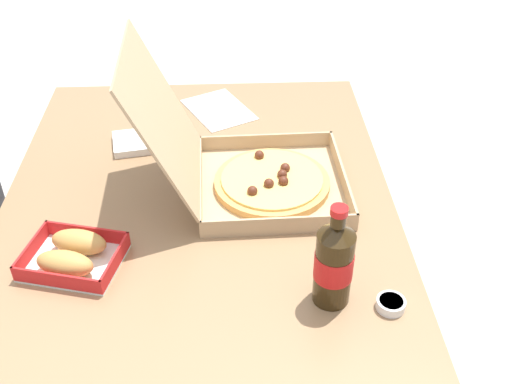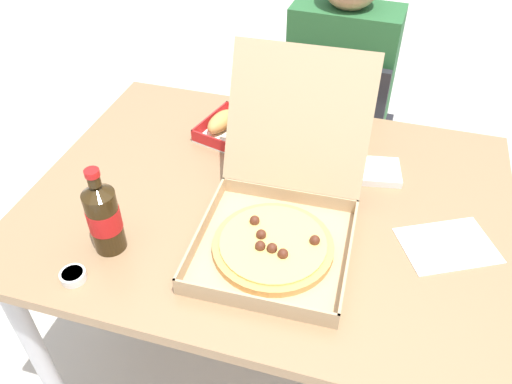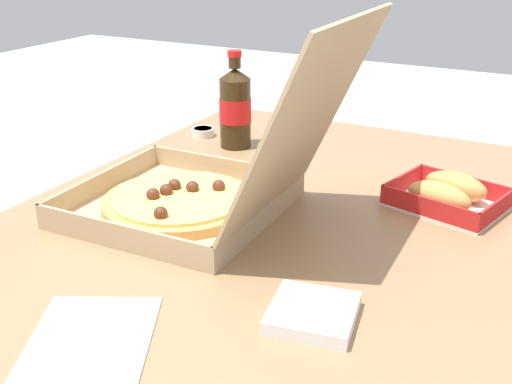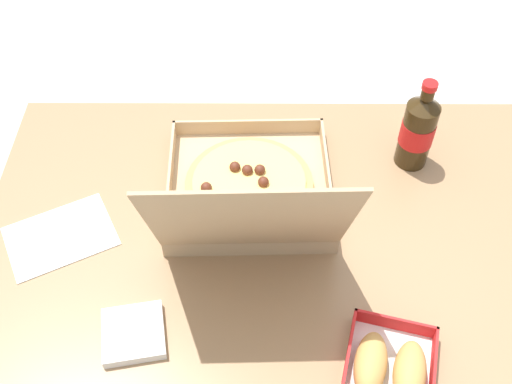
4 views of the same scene
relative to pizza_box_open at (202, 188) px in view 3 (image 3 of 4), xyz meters
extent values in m
cube|color=#997551|center=(-0.06, 0.13, -0.07)|extent=(1.22, 0.91, 0.03)
cylinder|color=#B7B7BC|center=(-0.60, -0.26, -0.43)|extent=(0.05, 0.05, 0.69)
cube|color=tan|center=(0.00, -0.05, -0.05)|extent=(0.36, 0.36, 0.01)
cube|color=tan|center=(0.01, -0.22, -0.03)|extent=(0.35, 0.02, 0.04)
cube|color=tan|center=(-0.17, -0.05, -0.03)|extent=(0.02, 0.35, 0.04)
cube|color=tan|center=(0.17, -0.04, -0.03)|extent=(0.02, 0.35, 0.04)
cube|color=tan|center=(0.00, 0.12, -0.03)|extent=(0.35, 0.02, 0.04)
cube|color=tan|center=(-0.01, 0.20, 0.15)|extent=(0.35, 0.16, 0.32)
cylinder|color=tan|center=(0.00, -0.05, -0.04)|extent=(0.28, 0.28, 0.02)
cylinder|color=#EAC666|center=(0.00, -0.05, -0.03)|extent=(0.24, 0.24, 0.01)
sphere|color=#562819|center=(0.01, -0.07, -0.02)|extent=(0.02, 0.02, 0.02)
sphere|color=#562819|center=(0.09, -0.02, -0.02)|extent=(0.02, 0.02, 0.02)
sphere|color=#562819|center=(-0.06, 0.00, -0.02)|extent=(0.02, 0.02, 0.02)
sphere|color=#562819|center=(-0.03, -0.04, -0.02)|extent=(0.02, 0.02, 0.02)
sphere|color=#562819|center=(-0.02, -0.07, -0.02)|extent=(0.02, 0.02, 0.02)
sphere|color=#562819|center=(0.03, -0.08, -0.02)|extent=(0.02, 0.02, 0.02)
cube|color=white|center=(-0.24, 0.38, -0.05)|extent=(0.19, 0.22, 0.00)
cube|color=red|center=(-0.27, 0.29, -0.03)|extent=(0.15, 0.04, 0.03)
cube|color=red|center=(-0.22, 0.47, -0.03)|extent=(0.15, 0.04, 0.03)
cube|color=red|center=(-0.31, 0.39, -0.03)|extent=(0.05, 0.19, 0.03)
cube|color=red|center=(-0.17, 0.36, -0.03)|extent=(0.05, 0.19, 0.03)
ellipsoid|color=tan|center=(-0.27, 0.38, -0.02)|extent=(0.08, 0.13, 0.05)
ellipsoid|color=tan|center=(-0.21, 0.37, -0.02)|extent=(0.08, 0.13, 0.05)
cylinder|color=#33230F|center=(-0.36, -0.14, 0.03)|extent=(0.07, 0.07, 0.16)
cone|color=#33230F|center=(-0.36, -0.14, 0.12)|extent=(0.07, 0.07, 0.02)
cylinder|color=#33230F|center=(-0.36, -0.14, 0.14)|extent=(0.03, 0.03, 0.02)
cylinder|color=red|center=(-0.36, -0.14, 0.16)|extent=(0.03, 0.03, 0.01)
cylinder|color=red|center=(-0.36, -0.14, 0.03)|extent=(0.07, 0.07, 0.06)
cube|color=white|center=(0.39, 0.08, -0.05)|extent=(0.26, 0.23, 0.00)
cube|color=white|center=(0.21, 0.30, -0.04)|extent=(0.13, 0.13, 0.02)
cylinder|color=white|center=(-0.39, -0.25, -0.04)|extent=(0.06, 0.06, 0.02)
cylinder|color=#DBBC66|center=(-0.39, -0.25, -0.04)|extent=(0.05, 0.05, 0.01)
camera|label=1|loc=(-1.19, 0.04, 0.83)|focal=43.16mm
camera|label=2|loc=(0.19, -0.82, 0.82)|focal=35.76mm
camera|label=3|loc=(0.85, 0.56, 0.42)|focal=43.66mm
camera|label=4|loc=(-0.02, 0.83, 0.97)|focal=43.32mm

